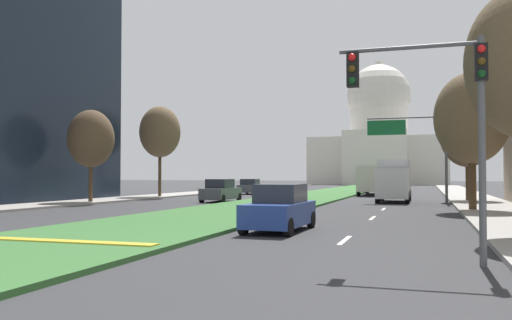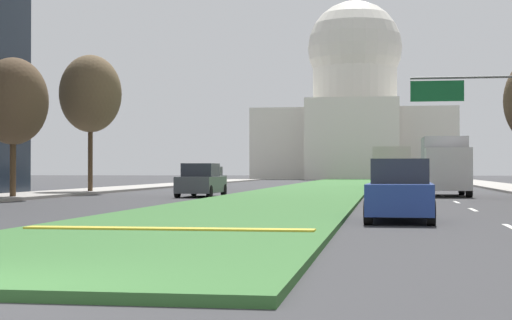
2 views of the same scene
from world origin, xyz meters
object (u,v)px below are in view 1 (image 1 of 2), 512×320
object	(u,v)px
capitol_building	(379,138)
box_truck_delivery	(394,180)
traffic_light_near_right	(442,99)
overhead_guide_sign	(415,140)
street_tree_right_far	(467,133)
sedan_lead_stopped	(280,209)
street_tree_left_mid	(91,139)
sedan_distant	(250,187)
street_tree_right_mid	(472,118)
street_tree_left_far	(160,132)
sedan_midblock	(221,191)
city_bus	(375,178)

from	to	relation	value
capitol_building	box_truck_delivery	bearing A→B (deg)	-84.54
box_truck_delivery	traffic_light_near_right	bearing A→B (deg)	-84.72
traffic_light_near_right	overhead_guide_sign	xyz separation A→B (m)	(-1.11, 28.14, 0.86)
street_tree_right_far	sedan_lead_stopped	world-z (taller)	street_tree_right_far
street_tree_left_mid	sedan_distant	distance (m)	22.69
sedan_lead_stopped	street_tree_right_mid	bearing A→B (deg)	60.05
sedan_distant	traffic_light_near_right	bearing A→B (deg)	-66.30
traffic_light_near_right	street_tree_left_far	distance (m)	38.53
street_tree_left_far	sedan_lead_stopped	size ratio (longest dim) A/B	1.97
sedan_midblock	box_truck_delivery	bearing A→B (deg)	16.18
sedan_lead_stopped	capitol_building	bearing A→B (deg)	92.74
street_tree_right_far	sedan_midblock	bearing A→B (deg)	-163.35
city_bus	sedan_midblock	bearing A→B (deg)	-118.02
street_tree_left_mid	sedan_distant	world-z (taller)	street_tree_left_mid
sedan_distant	city_bus	bearing A→B (deg)	9.20
street_tree_left_mid	street_tree_right_mid	bearing A→B (deg)	-2.38
capitol_building	street_tree_left_mid	xyz separation A→B (m)	(-12.89, -90.64, -5.78)
sedan_lead_stopped	city_bus	size ratio (longest dim) A/B	0.38
street_tree_right_mid	street_tree_right_far	distance (m)	11.74
street_tree_left_mid	sedan_lead_stopped	world-z (taller)	street_tree_left_mid
street_tree_right_mid	city_bus	world-z (taller)	street_tree_right_mid
sedan_midblock	overhead_guide_sign	bearing A→B (deg)	10.46
street_tree_left_far	sedan_midblock	bearing A→B (deg)	-32.89
city_bus	street_tree_left_far	bearing A→B (deg)	-142.78
overhead_guide_sign	city_bus	size ratio (longest dim) A/B	0.59
street_tree_right_mid	sedan_midblock	bearing A→B (deg)	160.16
sedan_midblock	sedan_lead_stopped	bearing A→B (deg)	-63.01
sedan_distant	box_truck_delivery	xyz separation A→B (m)	(15.76, -12.86, 0.90)
traffic_light_near_right	street_tree_right_mid	world-z (taller)	street_tree_right_mid
street_tree_right_mid	city_bus	xyz separation A→B (m)	(-7.59, 24.96, -3.45)
street_tree_left_mid	sedan_midblock	xyz separation A→B (m)	(7.98, 5.26, -3.85)
capitol_building	overhead_guide_sign	bearing A→B (deg)	-83.53
sedan_midblock	box_truck_delivery	world-z (taller)	box_truck_delivery
street_tree_right_mid	overhead_guide_sign	bearing A→B (deg)	109.72
street_tree_left_far	sedan_lead_stopped	distance (m)	30.80
overhead_guide_sign	sedan_distant	xyz separation A→B (m)	(-17.34, 13.91, -3.88)
traffic_light_near_right	street_tree_left_far	bearing A→B (deg)	127.29
traffic_light_near_right	street_tree_left_mid	xyz separation A→B (m)	(-23.39, 20.24, 0.87)
street_tree_left_mid	overhead_guide_sign	bearing A→B (deg)	19.52
street_tree_left_far	box_truck_delivery	size ratio (longest dim) A/B	1.29
street_tree_right_far	street_tree_left_mid	bearing A→B (deg)	-157.74
street_tree_right_mid	street_tree_left_far	xyz separation A→B (m)	(-25.41, 11.43, 0.72)
overhead_guide_sign	city_bus	xyz separation A→B (m)	(-4.38, 16.01, -2.89)
box_truck_delivery	street_tree_right_mid	bearing A→B (deg)	-64.40
box_truck_delivery	sedan_midblock	bearing A→B (deg)	-163.82
street_tree_right_mid	sedan_lead_stopped	bearing A→B (deg)	-119.95
traffic_light_near_right	sedan_midblock	bearing A→B (deg)	121.14
street_tree_left_mid	street_tree_left_far	world-z (taller)	street_tree_left_far
sedan_lead_stopped	sedan_distant	bearing A→B (deg)	109.79
capitol_building	sedan_lead_stopped	distance (m)	105.43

